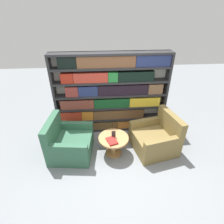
% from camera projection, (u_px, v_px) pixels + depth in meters
% --- Properties ---
extents(ground_plane, '(14.00, 14.00, 0.00)m').
position_uv_depth(ground_plane, '(116.00, 164.00, 3.69)').
color(ground_plane, gray).
extents(bookshelf, '(2.74, 0.30, 2.01)m').
position_uv_depth(bookshelf, '(111.00, 95.00, 4.28)').
color(bookshelf, silver).
rests_on(bookshelf, ground_plane).
extents(armchair_left, '(0.97, 0.98, 0.87)m').
position_uv_depth(armchair_left, '(69.00, 143.00, 3.83)').
color(armchair_left, '#336047').
rests_on(armchair_left, ground_plane).
extents(armchair_right, '(1.04, 1.05, 0.87)m').
position_uv_depth(armchair_right, '(156.00, 138.00, 3.97)').
color(armchair_right, olive).
rests_on(armchair_right, ground_plane).
extents(coffee_table, '(0.65, 0.65, 0.45)m').
position_uv_depth(coffee_table, '(114.00, 142.00, 3.80)').
color(coffee_table, '#AD7F4C').
rests_on(coffee_table, ground_plane).
extents(table_sign, '(0.09, 0.06, 0.18)m').
position_uv_depth(table_sign, '(114.00, 135.00, 3.70)').
color(table_sign, black).
rests_on(table_sign, coffee_table).
extents(stray_book, '(0.26, 0.30, 0.04)m').
position_uv_depth(stray_book, '(112.00, 141.00, 3.62)').
color(stray_book, maroon).
rests_on(stray_book, coffee_table).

